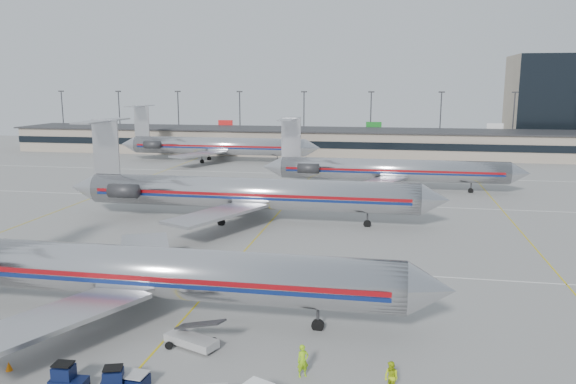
% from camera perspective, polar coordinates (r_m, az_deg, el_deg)
% --- Properties ---
extents(ground, '(260.00, 260.00, 0.00)m').
position_cam_1_polar(ground, '(45.68, -9.22, -11.15)').
color(ground, gray).
rests_on(ground, ground).
extents(apron_markings, '(160.00, 0.15, 0.02)m').
position_cam_1_polar(apron_markings, '(54.61, -5.68, -7.33)').
color(apron_markings, silver).
rests_on(apron_markings, ground).
extents(terminal, '(162.00, 17.00, 6.25)m').
position_cam_1_polar(terminal, '(139.22, 4.40, 5.12)').
color(terminal, gray).
rests_on(terminal, ground).
extents(light_mast_row, '(163.60, 0.40, 15.28)m').
position_cam_1_polar(light_mast_row, '(152.72, 5.00, 7.66)').
color(light_mast_row, '#38383D').
rests_on(light_mast_row, ground).
extents(distant_building, '(30.00, 20.00, 25.00)m').
position_cam_1_polar(distant_building, '(174.39, 26.52, 8.26)').
color(distant_building, tan).
rests_on(distant_building, ground).
extents(jet_foreground, '(47.04, 27.70, 12.31)m').
position_cam_1_polar(jet_foreground, '(43.81, -17.02, -7.49)').
color(jet_foreground, silver).
rests_on(jet_foreground, ground).
extents(jet_second_row, '(48.66, 28.65, 12.74)m').
position_cam_1_polar(jet_second_row, '(70.51, -4.62, -0.06)').
color(jet_second_row, silver).
rests_on(jet_second_row, ground).
extents(jet_third_row, '(42.86, 26.36, 11.72)m').
position_cam_1_polar(jet_third_row, '(92.79, 9.98, 2.26)').
color(jet_third_row, silver).
rests_on(jet_third_row, ground).
extents(jet_back_row, '(45.97, 28.27, 12.57)m').
position_cam_1_polar(jet_back_row, '(126.25, -7.51, 4.70)').
color(jet_back_row, silver).
rests_on(jet_back_row, ground).
extents(tug_left, '(2.08, 1.13, 1.65)m').
position_cam_1_polar(tug_left, '(35.54, -21.57, -17.18)').
color(tug_left, black).
rests_on(tug_left, ground).
extents(tug_center, '(2.17, 1.54, 1.60)m').
position_cam_1_polar(tug_center, '(34.35, -17.06, -17.95)').
color(tug_center, black).
rests_on(tug_center, ground).
extents(cart_inner, '(1.84, 1.32, 1.00)m').
position_cam_1_polar(cart_inner, '(34.61, -15.57, -18.00)').
color(cart_inner, black).
rests_on(cart_inner, ground).
extents(belt_loader, '(4.51, 2.64, 2.32)m').
position_cam_1_polar(belt_loader, '(38.57, -9.67, -14.45)').
color(belt_loader, '#9A9A9A').
rests_on(belt_loader, ground).
extents(ramp_worker_near, '(0.86, 0.79, 1.98)m').
position_cam_1_polar(ramp_worker_near, '(34.54, 1.52, -16.78)').
color(ramp_worker_near, '#8BCB13').
rests_on(ramp_worker_near, ground).
extents(ramp_worker_far, '(1.13, 1.11, 1.84)m').
position_cam_1_polar(ramp_worker_far, '(33.49, 10.44, -18.05)').
color(ramp_worker_far, '#B1CD13').
rests_on(ramp_worker_far, ground).
extents(cone_left, '(0.44, 0.44, 0.58)m').
position_cam_1_polar(cone_left, '(39.28, -26.50, -15.55)').
color(cone_left, '#D76707').
rests_on(cone_left, ground).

